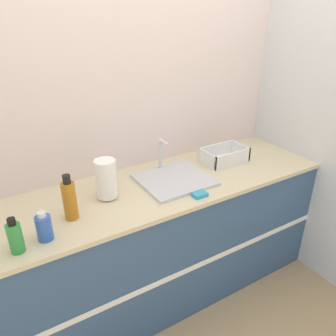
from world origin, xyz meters
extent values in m
plane|color=tan|center=(0.00, 0.00, 0.00)|extent=(12.00, 12.00, 0.00)
cube|color=silver|center=(0.00, 0.70, 1.30)|extent=(4.76, 0.06, 2.60)
cube|color=silver|center=(1.21, 0.34, 1.30)|extent=(0.06, 2.67, 2.60)
cube|color=#33517A|center=(0.00, 0.34, 0.45)|extent=(2.36, 0.67, 0.90)
cube|color=white|center=(0.00, 0.00, 0.45)|extent=(2.36, 0.01, 0.04)
cube|color=beige|center=(0.00, 0.34, 0.91)|extent=(2.38, 0.70, 0.03)
cube|color=silver|center=(0.10, 0.32, 0.94)|extent=(0.46, 0.42, 0.02)
cylinder|color=silver|center=(0.10, 0.51, 1.05)|extent=(0.02, 0.02, 0.21)
cylinder|color=silver|center=(0.10, 0.46, 1.16)|extent=(0.02, 0.11, 0.02)
cylinder|color=#4C4C51|center=(-0.36, 0.35, 0.93)|extent=(0.10, 0.10, 0.01)
cylinder|color=white|center=(-0.36, 0.35, 1.06)|extent=(0.13, 0.13, 0.24)
cube|color=white|center=(0.58, 0.39, 0.93)|extent=(0.33, 0.21, 0.01)
cube|color=white|center=(0.58, 0.29, 0.99)|extent=(0.33, 0.01, 0.10)
cube|color=white|center=(0.58, 0.49, 0.99)|extent=(0.33, 0.01, 0.10)
cube|color=white|center=(0.43, 0.39, 0.99)|extent=(0.01, 0.21, 0.10)
cube|color=white|center=(0.74, 0.39, 0.99)|extent=(0.01, 0.21, 0.10)
cylinder|color=#2D8C3D|center=(-0.91, 0.10, 1.00)|extent=(0.07, 0.07, 0.15)
cylinder|color=black|center=(-0.91, 0.10, 1.10)|extent=(0.04, 0.04, 0.03)
cylinder|color=#2D56B7|center=(-0.78, 0.13, 0.99)|extent=(0.08, 0.08, 0.13)
cylinder|color=silver|center=(-0.78, 0.13, 1.07)|extent=(0.04, 0.04, 0.03)
cylinder|color=#B26B19|center=(-0.61, 0.25, 1.04)|extent=(0.07, 0.07, 0.22)
cylinder|color=black|center=(-0.61, 0.25, 1.17)|extent=(0.04, 0.04, 0.05)
cube|color=#3399BF|center=(0.13, 0.07, 0.94)|extent=(0.09, 0.06, 0.02)
camera|label=1|loc=(-0.94, -1.32, 1.96)|focal=35.00mm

